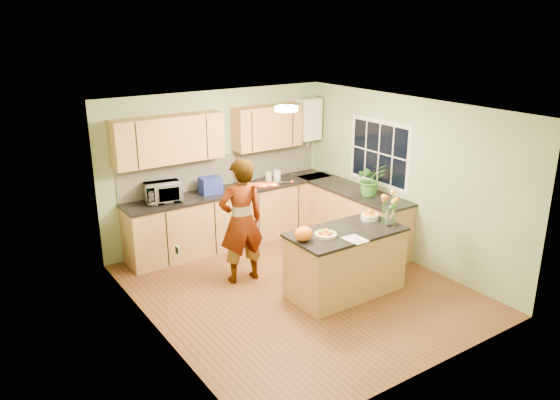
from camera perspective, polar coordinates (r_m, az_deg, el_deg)
floor at (r=7.66m, az=1.89°, el=-9.30°), size 4.50×4.50×0.00m
ceiling at (r=6.86m, az=2.11°, el=9.52°), size 4.00×4.50×0.02m
wall_back at (r=9.00m, az=-6.48°, el=3.43°), size 4.00×0.02×2.50m
wall_front at (r=5.63m, az=15.67°, el=-6.53°), size 4.00×0.02×2.50m
wall_left at (r=6.27m, az=-13.00°, el=-3.72°), size 0.02×4.50×2.50m
wall_right at (r=8.44m, az=13.05°, el=2.06°), size 0.02×4.50×2.50m
back_counter at (r=9.02m, az=-4.84°, el=-1.66°), size 3.64×0.62×0.94m
right_counter at (r=9.06m, az=7.49°, el=-1.68°), size 0.62×2.24×0.94m
splashback at (r=9.04m, az=-5.86°, el=3.20°), size 3.60×0.02×0.52m
upper_cabinets at (r=8.64m, az=-7.12°, el=6.86°), size 3.20×0.34×0.70m
boiler at (r=9.61m, az=2.92°, el=8.44°), size 0.40×0.30×0.86m
window_right at (r=8.77m, az=10.30°, el=4.87°), size 0.01×1.30×1.05m
light_switch at (r=5.74m, az=-10.66°, el=-5.14°), size 0.02×0.09×0.09m
ceiling_lamp at (r=7.11m, az=0.66°, el=9.53°), size 0.30×0.30×0.07m
peninsula_island at (r=7.44m, az=6.82°, el=-6.42°), size 1.57×0.80×0.90m
fruit_dish at (r=7.04m, az=4.80°, el=-3.50°), size 0.29×0.29×0.10m
orange_bowl at (r=7.70m, az=9.34°, el=-1.59°), size 0.24×0.24×0.14m
flower_vase at (r=7.42m, az=11.47°, el=-0.14°), size 0.28×0.28×0.52m
orange_bag at (r=6.87m, az=2.50°, el=-3.54°), size 0.30×0.28×0.19m
papers at (r=6.99m, az=7.93°, el=-4.08°), size 0.21×0.29×0.01m
violinist at (r=7.57m, az=-4.08°, el=-2.21°), size 0.70×0.50×1.79m
violin at (r=7.32m, az=-1.95°, el=1.54°), size 0.60×0.52×0.15m
microwave at (r=8.36m, az=-12.14°, el=0.79°), size 0.58×0.45×0.29m
blue_box at (r=8.64m, az=-7.28°, el=1.53°), size 0.34×0.25×0.26m
kettle at (r=8.92m, az=-3.83°, el=2.04°), size 0.14×0.14×0.27m
jar_cream at (r=9.21m, az=-1.20°, el=2.44°), size 0.14×0.14×0.17m
jar_white at (r=9.25m, az=-0.32°, el=2.57°), size 0.13×0.13×0.19m
potted_plant at (r=8.56m, az=9.42°, el=2.16°), size 0.57×0.53×0.52m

